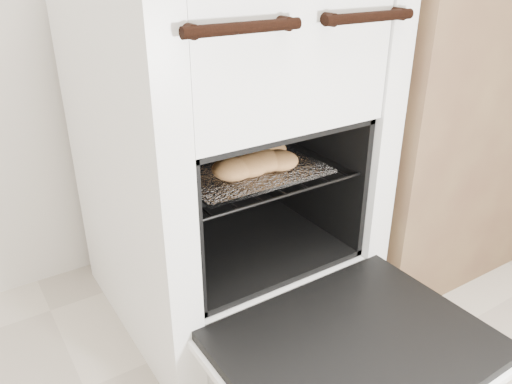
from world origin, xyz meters
The scene contains 6 objects.
stove centered at (0.13, 1.16, 0.46)m, with size 0.62×0.68×0.94m.
oven_door centered at (0.13, 0.64, 0.21)m, with size 0.55×0.43×0.04m.
oven_rack centered at (0.13, 1.09, 0.45)m, with size 0.45×0.43×0.01m.
foil_sheet centered at (0.13, 1.07, 0.46)m, with size 0.35×0.31×0.01m, color white.
baked_rolls centered at (0.10, 1.07, 0.48)m, with size 0.35×0.31×0.05m.
counter centered at (0.93, 1.12, 0.47)m, with size 0.93×0.62×0.93m, color brown.
Camera 1 is at (-0.47, 0.10, 0.93)m, focal length 35.00 mm.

